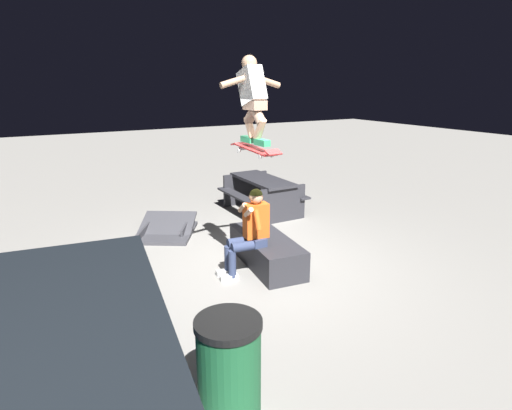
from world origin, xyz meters
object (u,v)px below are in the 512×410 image
person_sitting_on_ledge (249,229)px  skateboard (255,149)px  skater_airborne (253,96)px  kicker_ramp (166,231)px  trash_bin (229,367)px  picnic_table_back (262,190)px  ledge_box_main (266,250)px

person_sitting_on_ledge → skateboard: skateboard is taller
skater_airborne → kicker_ramp: (2.29, 0.58, -2.48)m
trash_bin → picnic_table_back: bearing=-33.0°
ledge_box_main → person_sitting_on_ledge: person_sitting_on_ledge is taller
ledge_box_main → picnic_table_back: 2.73m
skateboard → trash_bin: bearing=146.0°
ledge_box_main → skater_airborne: bearing=122.9°
ledge_box_main → trash_bin: bearing=143.4°
person_sitting_on_ledge → skateboard: 1.16m
ledge_box_main → picnic_table_back: bearing=-28.9°
person_sitting_on_ledge → trash_bin: bearing=147.8°
skateboard → kicker_ramp: 3.01m
ledge_box_main → skateboard: size_ratio=1.58×
kicker_ramp → picnic_table_back: picnic_table_back is taller
skater_airborne → trash_bin: (-2.22, 1.46, -2.09)m
person_sitting_on_ledge → kicker_ramp: person_sitting_on_ledge is taller
skateboard → trash_bin: skateboard is taller
skateboard → skater_airborne: size_ratio=0.91×
skateboard → kicker_ramp: size_ratio=0.68×
ledge_box_main → kicker_ramp: size_ratio=1.07×
ledge_box_main → picnic_table_back: size_ratio=0.95×
person_sitting_on_ledge → picnic_table_back: size_ratio=0.75×
picnic_table_back → person_sitting_on_ledge: bearing=146.3°
skater_airborne → skateboard: bearing=-178.7°
ledge_box_main → skater_airborne: size_ratio=1.45×
trash_bin → skateboard: bearing=-34.0°
picnic_table_back → trash_bin: trash_bin is taller
kicker_ramp → picnic_table_back: (0.32, -2.26, 0.44)m
person_sitting_on_ledge → trash_bin: size_ratio=1.44×
skateboard → trash_bin: 2.97m
picnic_table_back → trash_bin: bearing=147.0°
ledge_box_main → skater_airborne: 2.36m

